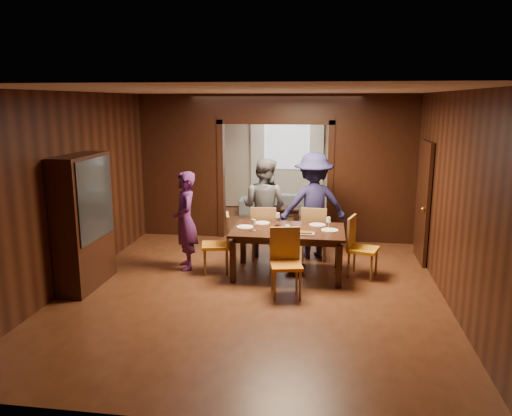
% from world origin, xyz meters
% --- Properties ---
extents(floor, '(9.00, 9.00, 0.00)m').
position_xyz_m(floor, '(0.00, 0.00, 0.00)').
color(floor, '#4D2815').
rests_on(floor, ground).
extents(ceiling, '(5.50, 9.00, 0.02)m').
position_xyz_m(ceiling, '(0.00, 0.00, 2.90)').
color(ceiling, silver).
rests_on(ceiling, room_walls).
extents(room_walls, '(5.52, 9.01, 2.90)m').
position_xyz_m(room_walls, '(0.00, 1.89, 1.51)').
color(room_walls, black).
rests_on(room_walls, floor).
extents(person_purple, '(0.60, 0.70, 1.64)m').
position_xyz_m(person_purple, '(-1.26, -0.50, 0.82)').
color(person_purple, '#4B1D56').
rests_on(person_purple, floor).
extents(person_grey, '(1.05, 0.93, 1.79)m').
position_xyz_m(person_grey, '(-0.06, 0.38, 0.89)').
color(person_grey, '#4E4F55').
rests_on(person_grey, floor).
extents(person_navy, '(1.35, 0.98, 1.88)m').
position_xyz_m(person_navy, '(0.81, 0.46, 0.94)').
color(person_navy, '#1E1C48').
rests_on(person_navy, floor).
extents(sofa, '(1.91, 0.82, 0.55)m').
position_xyz_m(sofa, '(-0.16, 3.85, 0.27)').
color(sofa, '#879EB1').
rests_on(sofa, floor).
extents(serving_bowl, '(0.36, 0.36, 0.09)m').
position_xyz_m(serving_bowl, '(0.56, -0.42, 0.80)').
color(serving_bowl, black).
rests_on(serving_bowl, dining_table).
extents(dining_table, '(1.78, 1.10, 0.76)m').
position_xyz_m(dining_table, '(0.45, -0.57, 0.38)').
color(dining_table, black).
rests_on(dining_table, floor).
extents(coffee_table, '(0.80, 0.50, 0.40)m').
position_xyz_m(coffee_table, '(0.05, 2.77, 0.20)').
color(coffee_table, black).
rests_on(coffee_table, floor).
extents(chair_left, '(0.53, 0.53, 0.97)m').
position_xyz_m(chair_left, '(-0.73, -0.62, 0.48)').
color(chair_left, orange).
rests_on(chair_left, floor).
extents(chair_right, '(0.55, 0.55, 0.97)m').
position_xyz_m(chair_right, '(1.64, -0.50, 0.48)').
color(chair_right, orange).
rests_on(chair_right, floor).
extents(chair_far_l, '(0.46, 0.46, 0.97)m').
position_xyz_m(chair_far_l, '(-0.04, 0.22, 0.48)').
color(chair_far_l, red).
rests_on(chair_far_l, floor).
extents(chair_far_r, '(0.47, 0.47, 0.97)m').
position_xyz_m(chair_far_r, '(0.85, 0.30, 0.48)').
color(chair_far_r, orange).
rests_on(chair_far_r, floor).
extents(chair_near, '(0.52, 0.52, 0.97)m').
position_xyz_m(chair_near, '(0.50, -1.46, 0.48)').
color(chair_near, orange).
rests_on(chair_near, floor).
extents(hutch, '(0.40, 1.20, 2.00)m').
position_xyz_m(hutch, '(-2.53, -1.50, 1.00)').
color(hutch, black).
rests_on(hutch, floor).
extents(door_right, '(0.06, 0.90, 2.10)m').
position_xyz_m(door_right, '(2.70, 0.50, 1.05)').
color(door_right, black).
rests_on(door_right, floor).
extents(window_far, '(1.20, 0.03, 1.30)m').
position_xyz_m(window_far, '(0.00, 4.44, 1.70)').
color(window_far, silver).
rests_on(window_far, back_wall).
extents(curtain_left, '(0.35, 0.06, 2.40)m').
position_xyz_m(curtain_left, '(-0.75, 4.40, 1.25)').
color(curtain_left, white).
rests_on(curtain_left, back_wall).
extents(curtain_right, '(0.35, 0.06, 2.40)m').
position_xyz_m(curtain_right, '(0.75, 4.40, 1.25)').
color(curtain_right, white).
rests_on(curtain_right, back_wall).
extents(plate_left, '(0.27, 0.27, 0.01)m').
position_xyz_m(plate_left, '(-0.25, -0.55, 0.77)').
color(plate_left, white).
rests_on(plate_left, dining_table).
extents(plate_far_l, '(0.27, 0.27, 0.01)m').
position_xyz_m(plate_far_l, '(-0.02, -0.25, 0.77)').
color(plate_far_l, silver).
rests_on(plate_far_l, dining_table).
extents(plate_far_r, '(0.27, 0.27, 0.01)m').
position_xyz_m(plate_far_r, '(0.90, -0.25, 0.77)').
color(plate_far_r, silver).
rests_on(plate_far_r, dining_table).
extents(plate_right, '(0.27, 0.27, 0.01)m').
position_xyz_m(plate_right, '(1.11, -0.57, 0.77)').
color(plate_right, white).
rests_on(plate_right, dining_table).
extents(plate_near, '(0.27, 0.27, 0.01)m').
position_xyz_m(plate_near, '(0.46, -0.91, 0.77)').
color(plate_near, silver).
rests_on(plate_near, dining_table).
extents(platter_a, '(0.30, 0.20, 0.04)m').
position_xyz_m(platter_a, '(0.37, -0.73, 0.78)').
color(platter_a, gray).
rests_on(platter_a, dining_table).
extents(platter_b, '(0.30, 0.20, 0.04)m').
position_xyz_m(platter_b, '(0.73, -0.84, 0.78)').
color(platter_b, slate).
rests_on(platter_b, dining_table).
extents(wineglass_left, '(0.08, 0.08, 0.18)m').
position_xyz_m(wineglass_left, '(-0.08, -0.75, 0.85)').
color(wineglass_left, white).
rests_on(wineglass_left, dining_table).
extents(wineglass_far, '(0.08, 0.08, 0.18)m').
position_xyz_m(wineglass_far, '(0.24, -0.21, 0.85)').
color(wineglass_far, silver).
rests_on(wineglass_far, dining_table).
extents(wineglass_right, '(0.08, 0.08, 0.18)m').
position_xyz_m(wineglass_right, '(1.08, -0.41, 0.85)').
color(wineglass_right, silver).
rests_on(wineglass_right, dining_table).
extents(tumbler, '(0.07, 0.07, 0.14)m').
position_xyz_m(tumbler, '(0.46, -0.88, 0.83)').
color(tumbler, silver).
rests_on(tumbler, dining_table).
extents(condiment_jar, '(0.08, 0.08, 0.11)m').
position_xyz_m(condiment_jar, '(0.28, -0.64, 0.82)').
color(condiment_jar, '#452110').
rests_on(condiment_jar, dining_table).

